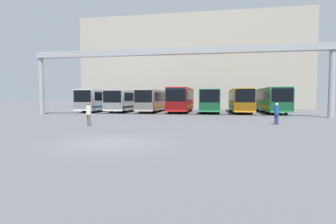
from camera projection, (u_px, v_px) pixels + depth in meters
name	position (u px, v px, depth m)	size (l,w,h in m)	color
ground_plane	(111.00, 143.00, 11.73)	(200.00, 200.00, 0.00)	#47474C
building_backdrop	(193.00, 65.00, 54.53)	(43.90, 12.00, 17.78)	gray
overhead_gantry	(172.00, 59.00, 28.53)	(32.61, 0.80, 7.42)	gray
bus_slot_0	(102.00, 99.00, 38.94)	(2.57, 11.57, 3.09)	silver
bus_slot_1	(127.00, 100.00, 38.16)	(2.62, 11.40, 2.98)	silver
bus_slot_2	(154.00, 99.00, 37.74)	(2.45, 11.96, 3.05)	beige
bus_slot_3	(181.00, 98.00, 36.41)	(2.63, 10.70, 3.31)	red
bus_slot_4	(210.00, 99.00, 35.83)	(2.51, 10.93, 3.08)	#268C4C
bus_slot_5	(240.00, 99.00, 35.76)	(2.44, 12.20, 3.15)	orange
bus_slot_6	(271.00, 99.00, 35.07)	(2.54, 12.22, 3.26)	#268C4C
pedestrian_near_right	(89.00, 113.00, 18.84)	(0.35, 0.35, 1.71)	brown
pedestrian_near_center	(277.00, 113.00, 19.78)	(0.34, 0.34, 1.62)	navy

